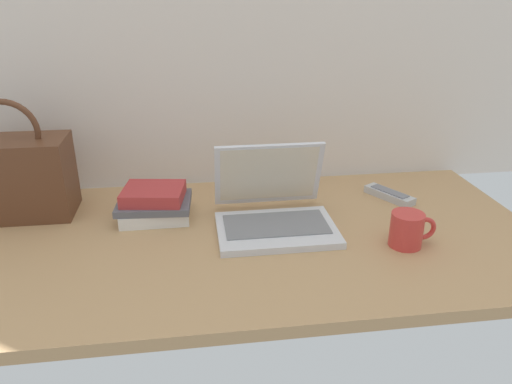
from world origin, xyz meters
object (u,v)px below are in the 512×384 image
at_px(handbag, 14,176).
at_px(laptop, 274,210).
at_px(coffee_mug, 408,229).
at_px(remote_control_near, 389,195).
at_px(book_stack, 154,204).

bearing_deg(handbag, laptop, -13.38).
distance_m(coffee_mug, handbag, 1.06).
relative_size(remote_control_near, book_stack, 0.78).
bearing_deg(book_stack, handbag, 169.03).
xyz_separation_m(handbag, book_stack, (0.38, -0.07, -0.07)).
bearing_deg(book_stack, remote_control_near, 2.89).
distance_m(remote_control_near, handbag, 1.08).
bearing_deg(handbag, coffee_mug, -17.64).
xyz_separation_m(remote_control_near, handbag, (-1.07, 0.04, 0.10)).
bearing_deg(book_stack, coffee_mug, -21.42).
bearing_deg(coffee_mug, book_stack, 158.58).
xyz_separation_m(laptop, handbag, (-0.70, 0.17, 0.07)).
relative_size(remote_control_near, handbag, 0.49).
distance_m(remote_control_near, book_stack, 0.70).
relative_size(handbag, book_stack, 1.59).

